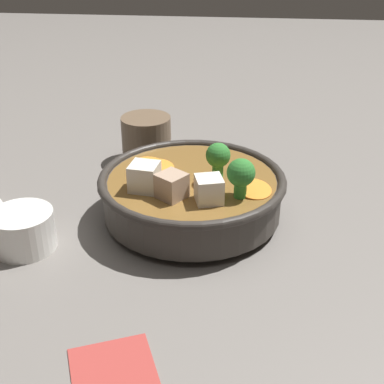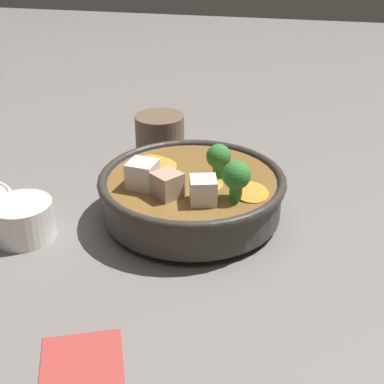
{
  "view_description": "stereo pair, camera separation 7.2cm",
  "coord_description": "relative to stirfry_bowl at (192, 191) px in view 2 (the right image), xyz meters",
  "views": [
    {
      "loc": [
        -0.63,
        -0.07,
        0.38
      ],
      "look_at": [
        0.0,
        0.0,
        0.04
      ],
      "focal_mm": 50.0,
      "sensor_mm": 36.0,
      "label": 1
    },
    {
      "loc": [
        -0.62,
        -0.14,
        0.38
      ],
      "look_at": [
        0.0,
        0.0,
        0.04
      ],
      "focal_mm": 50.0,
      "sensor_mm": 36.0,
      "label": 2
    }
  ],
  "objects": [
    {
      "name": "ground_plane",
      "position": [
        0.0,
        0.0,
        -0.04
      ],
      "size": [
        3.0,
        3.0,
        0.0
      ],
      "primitive_type": "plane",
      "color": "slate"
    },
    {
      "name": "stirfry_bowl",
      "position": [
        0.0,
        0.0,
        0.0
      ],
      "size": [
        0.25,
        0.25,
        0.11
      ],
      "color": "#38332D",
      "rests_on": "ground_plane"
    },
    {
      "name": "tea_cup",
      "position": [
        -0.09,
        0.2,
        -0.02
      ],
      "size": [
        0.08,
        0.08,
        0.05
      ],
      "color": "white",
      "rests_on": "ground_plane"
    },
    {
      "name": "dark_mug",
      "position": [
        0.18,
        0.1,
        -0.0
      ],
      "size": [
        0.1,
        0.08,
        0.08
      ],
      "color": "brown",
      "rests_on": "ground_plane"
    },
    {
      "name": "napkin",
      "position": [
        -0.3,
        0.04,
        -0.04
      ],
      "size": [
        0.13,
        0.11,
        0.0
      ],
      "color": "#A33833",
      "rests_on": "ground_plane"
    }
  ]
}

